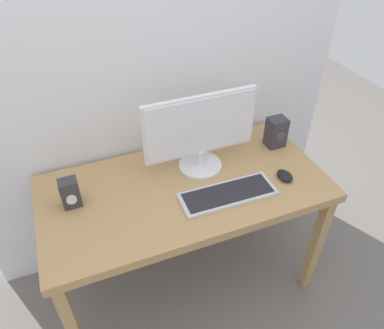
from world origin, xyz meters
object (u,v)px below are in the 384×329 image
object	(u,v)px
monitor	(200,132)
keyboard_primary	(228,194)
desk	(185,197)
audio_controller	(70,193)
speaker_right	(276,132)
mouse	(285,176)

from	to	relation	value
monitor	keyboard_primary	distance (m)	0.33
desk	audio_controller	size ratio (longest dim) A/B	9.75
keyboard_primary	speaker_right	bearing A→B (deg)	33.14
mouse	keyboard_primary	bearing A→B (deg)	178.32
keyboard_primary	audio_controller	world-z (taller)	audio_controller
desk	monitor	size ratio (longest dim) A/B	2.44
keyboard_primary	audio_controller	bearing A→B (deg)	163.08
audio_controller	desk	bearing A→B (deg)	-7.24
keyboard_primary	speaker_right	size ratio (longest dim) A/B	2.75
keyboard_primary	mouse	xyz separation A→B (m)	(0.32, 0.01, 0.01)
mouse	speaker_right	world-z (taller)	speaker_right
desk	speaker_right	size ratio (longest dim) A/B	8.28
audio_controller	keyboard_primary	bearing A→B (deg)	-16.92
keyboard_primary	speaker_right	xyz separation A→B (m)	(0.42, 0.28, 0.08)
mouse	speaker_right	xyz separation A→B (m)	(0.10, 0.27, 0.07)
keyboard_primary	audio_controller	size ratio (longest dim) A/B	3.24
mouse	audio_controller	bearing A→B (deg)	165.47
desk	keyboard_primary	distance (m)	0.23
monitor	speaker_right	world-z (taller)	monitor
desk	keyboard_primary	xyz separation A→B (m)	(0.16, -0.14, 0.09)
mouse	speaker_right	distance (m)	0.30
monitor	audio_controller	distance (m)	0.67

